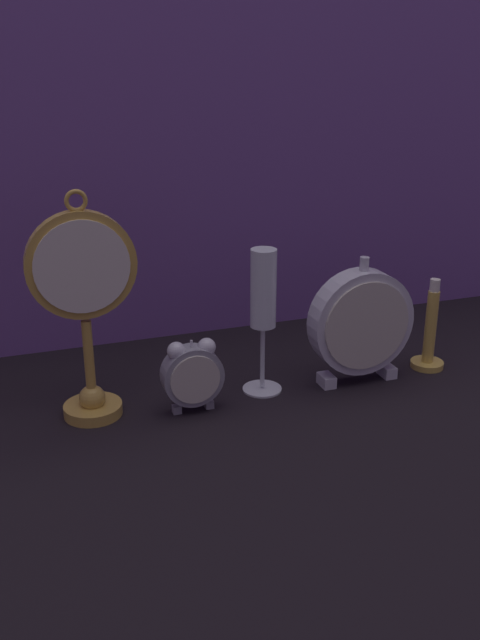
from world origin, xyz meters
TOP-DOWN VIEW (x-y plane):
  - ground_plane at (0.00, 0.00)m, footprint 4.00×4.00m
  - fabric_backdrop_drape at (0.00, 0.33)m, footprint 1.49×0.01m
  - pocket_watch_on_stand at (-0.23, 0.07)m, footprint 0.15×0.08m
  - alarm_clock_twin_bell at (-0.09, 0.03)m, footprint 0.09×0.03m
  - mantel_clock_silver at (0.18, 0.04)m, footprint 0.16×0.04m
  - champagne_flute at (0.03, 0.06)m, footprint 0.06×0.06m
  - brass_candlestick at (0.31, 0.05)m, footprint 0.05×0.05m

SIDE VIEW (x-z plane):
  - ground_plane at x=0.00m, z-range 0.00..0.00m
  - brass_candlestick at x=0.31m, z-range -0.02..0.13m
  - alarm_clock_twin_bell at x=-0.09m, z-range 0.01..0.12m
  - mantel_clock_silver at x=0.18m, z-range 0.00..0.20m
  - champagne_flute at x=0.03m, z-range 0.03..0.25m
  - pocket_watch_on_stand at x=-0.23m, z-range 0.00..0.33m
  - fabric_backdrop_drape at x=0.00m, z-range 0.00..0.80m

